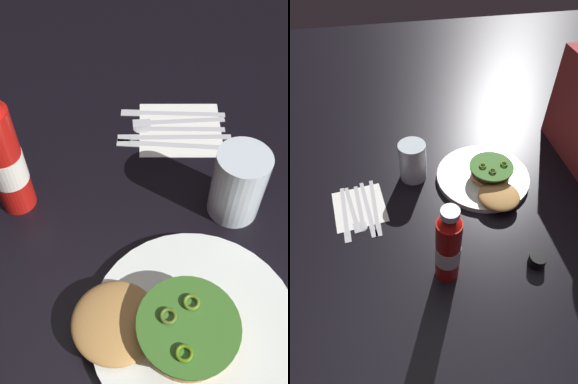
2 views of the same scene
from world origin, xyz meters
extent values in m
plane|color=black|center=(0.00, 0.00, 0.00)|extent=(3.00, 3.00, 0.00)
cylinder|color=white|center=(-0.07, 0.15, 0.01)|extent=(0.30, 0.30, 0.02)
cylinder|color=#BE8848|center=(-0.06, 0.16, 0.03)|extent=(0.12, 0.12, 0.02)
cylinder|color=#512D19|center=(-0.06, 0.16, 0.04)|extent=(0.11, 0.11, 0.02)
cylinder|color=red|center=(-0.06, 0.16, 0.05)|extent=(0.10, 0.10, 0.01)
cylinder|color=#396F26|center=(-0.06, 0.16, 0.06)|extent=(0.14, 0.14, 0.01)
torus|color=#4D6420|center=(-0.03, 0.16, 0.07)|extent=(0.02, 0.02, 0.01)
torus|color=#4C7612|center=(-0.05, 0.20, 0.07)|extent=(0.02, 0.02, 0.01)
torus|color=#58771F|center=(-0.06, 0.14, 0.07)|extent=(0.02, 0.02, 0.01)
ellipsoid|color=#BE8848|center=(0.04, 0.16, 0.03)|extent=(0.12, 0.12, 0.03)
cylinder|color=#B0130E|center=(0.25, -0.04, 0.10)|extent=(0.06, 0.06, 0.20)
cylinder|color=white|center=(0.25, -0.04, 0.09)|extent=(0.06, 0.06, 0.06)
cylinder|color=silver|center=(-0.12, -0.07, 0.06)|extent=(0.09, 0.09, 0.13)
cube|color=white|center=(-0.02, -0.25, 0.00)|extent=(0.18, 0.17, 0.00)
cube|color=silver|center=(-0.01, -0.30, 0.00)|extent=(0.19, 0.03, 0.00)
cube|color=silver|center=(0.07, -0.29, 0.00)|extent=(0.08, 0.03, 0.00)
cube|color=silver|center=(-0.01, -0.27, 0.00)|extent=(0.18, 0.05, 0.00)
cube|color=silver|center=(0.06, -0.26, 0.00)|extent=(0.04, 0.03, 0.00)
cube|color=silver|center=(-0.02, -0.25, 0.00)|extent=(0.18, 0.03, 0.00)
ellipsoid|color=silver|center=(0.06, -0.24, 0.00)|extent=(0.04, 0.03, 0.00)
cube|color=silver|center=(-0.02, -0.23, 0.00)|extent=(0.20, 0.04, 0.00)
cube|color=silver|center=(0.06, -0.22, 0.00)|extent=(0.08, 0.03, 0.00)
cube|color=silver|center=(-0.02, -0.21, 0.00)|extent=(0.20, 0.02, 0.00)
cube|color=silver|center=(0.06, -0.20, 0.00)|extent=(0.08, 0.02, 0.00)
camera|label=1|loc=(-0.02, 0.38, 0.61)|focal=40.99mm
camera|label=2|loc=(0.64, -0.15, 0.73)|focal=30.08mm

